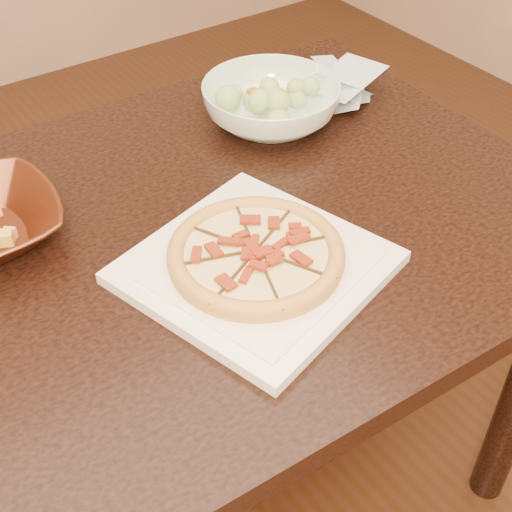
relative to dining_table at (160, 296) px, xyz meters
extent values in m
cube|color=#371C12|center=(0.11, 0.09, -0.65)|extent=(4.00, 4.00, 0.02)
cube|color=black|center=(0.00, 0.00, 0.09)|extent=(1.33, 0.88, 0.04)
cylinder|color=black|center=(0.57, 0.34, -0.28)|extent=(0.07, 0.07, 0.71)
cube|color=white|center=(0.09, -0.14, 0.12)|extent=(0.39, 0.39, 0.02)
cube|color=white|center=(0.09, -0.14, 0.13)|extent=(0.33, 0.33, 0.00)
cylinder|color=#B57426|center=(0.09, -0.14, 0.14)|extent=(0.24, 0.24, 0.01)
torus|color=#B57426|center=(0.09, -0.14, 0.15)|extent=(0.25, 0.25, 0.02)
cylinder|color=#DBC886|center=(0.09, -0.14, 0.15)|extent=(0.20, 0.20, 0.01)
cube|color=#34200D|center=(0.09, -0.14, 0.15)|extent=(0.08, 0.23, 0.01)
cube|color=#34200D|center=(0.09, -0.14, 0.15)|extent=(0.11, 0.22, 0.01)
cube|color=#34200D|center=(0.09, -0.14, 0.15)|extent=(0.23, 0.08, 0.01)
cube|color=#34200D|center=(0.09, -0.14, 0.15)|extent=(0.22, 0.11, 0.01)
cube|color=maroon|center=(0.10, -0.15, 0.15)|extent=(0.03, 0.02, 0.00)
cube|color=maroon|center=(0.13, -0.14, 0.15)|extent=(0.03, 0.02, 0.00)
cube|color=maroon|center=(0.15, -0.13, 0.15)|extent=(0.03, 0.02, 0.00)
cube|color=maroon|center=(0.11, -0.13, 0.15)|extent=(0.03, 0.02, 0.00)
cube|color=maroon|center=(0.12, -0.11, 0.15)|extent=(0.03, 0.03, 0.00)
cube|color=maroon|center=(0.13, -0.08, 0.15)|extent=(0.03, 0.03, 0.00)
cube|color=maroon|center=(0.10, -0.11, 0.15)|extent=(0.02, 0.03, 0.00)
cube|color=maroon|center=(0.09, -0.09, 0.15)|extent=(0.02, 0.03, 0.00)
cube|color=maroon|center=(0.08, -0.06, 0.15)|extent=(0.02, 0.03, 0.00)
cube|color=maroon|center=(0.07, -0.10, 0.15)|extent=(0.02, 0.03, 0.00)
cube|color=maroon|center=(0.05, -0.09, 0.15)|extent=(0.03, 0.03, 0.00)
cube|color=maroon|center=(0.07, -0.13, 0.15)|extent=(0.03, 0.03, 0.00)
cube|color=maroon|center=(0.05, -0.12, 0.15)|extent=(0.03, 0.02, 0.00)
cube|color=maroon|center=(0.02, -0.13, 0.15)|extent=(0.03, 0.02, 0.00)
cube|color=maroon|center=(0.06, -0.14, 0.15)|extent=(0.02, 0.02, 0.00)
cube|color=maroon|center=(0.04, -0.16, 0.15)|extent=(0.03, 0.02, 0.00)
cube|color=maroon|center=(0.02, -0.18, 0.15)|extent=(0.03, 0.02, 0.00)
cube|color=maroon|center=(0.06, -0.17, 0.15)|extent=(0.03, 0.03, 0.00)
cube|color=maroon|center=(0.06, -0.19, 0.15)|extent=(0.02, 0.03, 0.00)
cube|color=maroon|center=(0.08, -0.16, 0.15)|extent=(0.02, 0.03, 0.00)
cube|color=maroon|center=(0.09, -0.18, 0.15)|extent=(0.01, 0.02, 0.00)
cube|color=maroon|center=(0.10, -0.20, 0.15)|extent=(0.02, 0.03, 0.00)
cube|color=maroon|center=(0.10, -0.16, 0.15)|extent=(0.02, 0.03, 0.00)
cube|color=maroon|center=(0.12, -0.18, 0.15)|extent=(0.03, 0.03, 0.00)
cube|color=maroon|center=(0.15, -0.18, 0.15)|extent=(0.03, 0.02, 0.00)
imported|color=white|center=(0.34, 0.18, 0.15)|extent=(0.30, 0.30, 0.08)
sphere|color=#A1BA68|center=(0.34, 0.18, 0.21)|extent=(0.04, 0.04, 0.04)
sphere|color=#A1BA68|center=(0.36, 0.19, 0.21)|extent=(0.04, 0.04, 0.04)
sphere|color=#A1BA68|center=(0.36, 0.22, 0.21)|extent=(0.04, 0.04, 0.04)
sphere|color=#A1BA68|center=(0.34, 0.19, 0.21)|extent=(0.04, 0.04, 0.04)
sphere|color=#A1BA68|center=(0.32, 0.20, 0.21)|extent=(0.04, 0.04, 0.04)
sphere|color=#A1BA68|center=(0.34, 0.18, 0.21)|extent=(0.04, 0.04, 0.04)
sphere|color=#A1BA68|center=(0.32, 0.17, 0.21)|extent=(0.04, 0.04, 0.04)
sphere|color=#A1BA68|center=(0.31, 0.14, 0.21)|extent=(0.04, 0.04, 0.04)
sphere|color=#A1BA68|center=(0.34, 0.16, 0.21)|extent=(0.04, 0.04, 0.04)
sphere|color=#A1BA68|center=(0.36, 0.14, 0.21)|extent=(0.04, 0.04, 0.04)
sphere|color=#A1BA68|center=(0.35, 0.17, 0.21)|extent=(0.04, 0.04, 0.04)
cube|color=#C86211|center=(0.37, 0.20, 0.20)|extent=(0.02, 0.02, 0.01)
cube|color=#C86211|center=(0.31, 0.19, 0.20)|extent=(0.02, 0.02, 0.01)
cube|color=#C86211|center=(0.35, 0.14, 0.20)|extent=(0.02, 0.02, 0.01)
camera|label=1|loc=(-0.34, -0.75, 0.79)|focal=50.00mm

